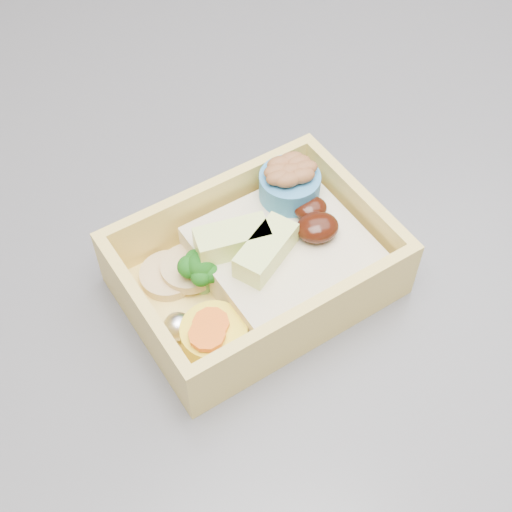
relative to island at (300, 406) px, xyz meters
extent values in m
plane|color=#B6B1A8|center=(0.00, 0.10, -0.46)|extent=(3.50, 3.50, 0.00)
cube|color=brown|center=(0.00, 0.00, -0.02)|extent=(1.20, 0.80, 0.88)
cube|color=#323237|center=(0.00, 0.00, 0.44)|extent=(1.24, 0.84, 0.04)
cube|color=#EECC62|center=(-0.09, -0.11, 0.46)|extent=(0.20, 0.17, 0.01)
cube|color=#EECC62|center=(-0.11, -0.06, 0.49)|extent=(0.17, 0.06, 0.04)
cube|color=#EECC62|center=(-0.07, -0.17, 0.49)|extent=(0.17, 0.06, 0.04)
cube|color=#EECC62|center=(-0.01, -0.09, 0.49)|extent=(0.04, 0.11, 0.04)
cube|color=#EECC62|center=(-0.17, -0.13, 0.49)|extent=(0.04, 0.11, 0.04)
cube|color=tan|center=(-0.07, -0.10, 0.48)|extent=(0.13, 0.12, 0.03)
ellipsoid|color=black|center=(-0.05, -0.11, 0.50)|extent=(0.03, 0.03, 0.02)
ellipsoid|color=black|center=(-0.05, -0.09, 0.50)|extent=(0.03, 0.03, 0.01)
cube|color=#D9F07D|center=(-0.09, -0.11, 0.50)|extent=(0.05, 0.05, 0.02)
cube|color=#D9F07D|center=(-0.10, -0.10, 0.50)|extent=(0.05, 0.02, 0.02)
cylinder|color=#66A157|center=(-0.13, -0.11, 0.47)|extent=(0.01, 0.01, 0.02)
sphere|color=#165C15|center=(-0.13, -0.11, 0.49)|extent=(0.02, 0.02, 0.02)
sphere|color=#165C15|center=(-0.12, -0.10, 0.49)|extent=(0.02, 0.02, 0.02)
sphere|color=#165C15|center=(-0.13, -0.11, 0.49)|extent=(0.02, 0.02, 0.02)
sphere|color=#165C15|center=(-0.12, -0.11, 0.49)|extent=(0.01, 0.01, 0.01)
sphere|color=#165C15|center=(-0.13, -0.11, 0.49)|extent=(0.01, 0.01, 0.01)
sphere|color=#165C15|center=(-0.13, -0.10, 0.49)|extent=(0.01, 0.01, 0.01)
cylinder|color=yellow|center=(-0.13, -0.15, 0.48)|extent=(0.04, 0.04, 0.02)
cylinder|color=orange|center=(-0.13, -0.15, 0.49)|extent=(0.02, 0.02, 0.00)
cylinder|color=orange|center=(-0.13, -0.16, 0.49)|extent=(0.02, 0.02, 0.00)
cylinder|color=tan|center=(-0.15, -0.09, 0.47)|extent=(0.04, 0.04, 0.01)
cylinder|color=tan|center=(-0.13, -0.10, 0.47)|extent=(0.04, 0.04, 0.01)
ellipsoid|color=silver|center=(-0.12, -0.08, 0.48)|extent=(0.02, 0.02, 0.02)
ellipsoid|color=silver|center=(-0.15, -0.14, 0.48)|extent=(0.02, 0.02, 0.02)
cylinder|color=teal|center=(-0.05, -0.07, 0.50)|extent=(0.04, 0.04, 0.02)
ellipsoid|color=brown|center=(-0.05, -0.07, 0.52)|extent=(0.02, 0.02, 0.01)
ellipsoid|color=brown|center=(-0.05, -0.06, 0.52)|extent=(0.02, 0.02, 0.01)
ellipsoid|color=brown|center=(-0.06, -0.06, 0.52)|extent=(0.02, 0.02, 0.01)
ellipsoid|color=brown|center=(-0.05, -0.07, 0.52)|extent=(0.02, 0.02, 0.01)
ellipsoid|color=brown|center=(-0.06, -0.07, 0.52)|extent=(0.02, 0.02, 0.01)
ellipsoid|color=brown|center=(-0.04, -0.07, 0.52)|extent=(0.02, 0.02, 0.01)
ellipsoid|color=brown|center=(-0.06, -0.06, 0.52)|extent=(0.02, 0.02, 0.01)
ellipsoid|color=brown|center=(-0.05, -0.06, 0.52)|extent=(0.02, 0.02, 0.01)
ellipsoid|color=brown|center=(-0.06, -0.07, 0.52)|extent=(0.02, 0.02, 0.01)
camera|label=1|loc=(-0.17, -0.38, 0.86)|focal=50.00mm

